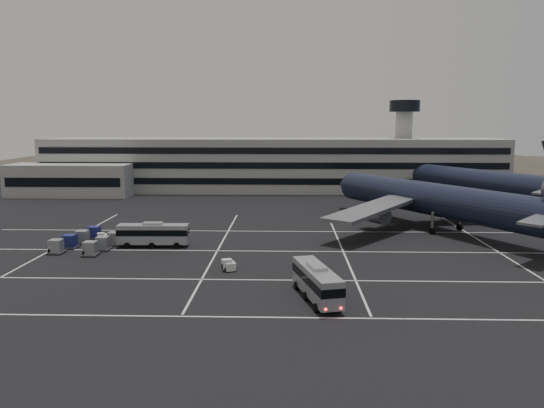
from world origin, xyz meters
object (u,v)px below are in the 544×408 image
(trijet_main, at_px, (441,200))
(bus_near, at_px, (317,281))
(tug_a, at_px, (103,237))
(uld_cluster, at_px, (87,241))
(bus_far, at_px, (153,233))

(trijet_main, distance_m, bus_near, 42.77)
(tug_a, bearing_deg, uld_cluster, -110.62)
(trijet_main, xyz_separation_m, bus_far, (-45.62, -13.07, -3.24))
(trijet_main, relative_size, uld_cluster, 3.95)
(trijet_main, bearing_deg, bus_near, -152.32)
(bus_far, height_order, tug_a, bus_far)
(bus_near, relative_size, bus_far, 1.03)
(bus_far, xyz_separation_m, tug_a, (-8.87, 3.65, -1.41))
(tug_a, bearing_deg, bus_far, -34.50)
(uld_cluster, bearing_deg, bus_near, -34.36)
(bus_near, height_order, tug_a, bus_near)
(bus_near, bearing_deg, uld_cluster, 131.21)
(trijet_main, bearing_deg, uld_cluster, 164.09)
(tug_a, height_order, uld_cluster, uld_cluster)
(bus_near, xyz_separation_m, bus_far, (-22.86, 23.01, -0.02))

